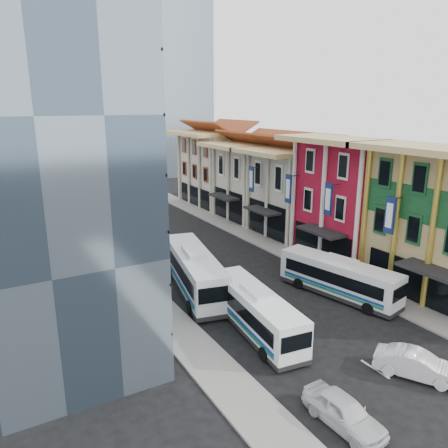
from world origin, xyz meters
TOP-DOWN VIEW (x-y plane):
  - ground at (0.00, 0.00)m, footprint 200.00×200.00m
  - sidewalk_right at (8.50, 22.00)m, footprint 3.00×90.00m
  - sidewalk_left at (-8.50, 22.00)m, footprint 3.00×90.00m
  - shophouse_red at (14.00, 17.00)m, footprint 8.00×10.00m
  - shophouse_cream_near at (14.00, 26.50)m, footprint 8.00×9.00m
  - shophouse_cream_mid at (14.00, 35.50)m, footprint 8.00×9.00m
  - shophouse_cream_far at (14.00, 46.00)m, footprint 8.00×12.00m
  - office_tower at (-17.00, 19.00)m, footprint 12.00×26.00m
  - office_block_far at (-16.00, 42.00)m, footprint 10.00×18.00m
  - bus_left_near at (-3.81, 8.31)m, footprint 3.59×10.63m
  - bus_left_far at (-4.49, 16.67)m, footprint 5.22×12.36m
  - bus_right at (5.50, 9.94)m, footprint 4.74×10.86m
  - sedan_left at (-5.15, -1.56)m, footprint 2.10×4.70m
  - sedan_right at (1.50, -0.71)m, footprint 3.88×4.95m

SIDE VIEW (x-z plane):
  - ground at x=0.00m, z-range 0.00..0.00m
  - sidewalk_right at x=8.50m, z-range 0.00..0.15m
  - sidewalk_left at x=-8.50m, z-range 0.00..0.15m
  - sedan_left at x=-5.15m, z-range 0.00..1.57m
  - sedan_right at x=1.50m, z-range 0.00..1.58m
  - bus_left_near at x=-3.81m, z-range 0.00..3.34m
  - bus_right at x=5.50m, z-range 0.00..3.39m
  - bus_left_far at x=-4.49m, z-range 0.00..3.86m
  - shophouse_cream_near at x=14.00m, z-range 0.00..10.00m
  - shophouse_cream_mid at x=14.00m, z-range 0.00..10.00m
  - shophouse_cream_far at x=14.00m, z-range 0.00..11.00m
  - shophouse_red at x=14.00m, z-range 0.00..12.00m
  - office_block_far at x=-16.00m, z-range 0.00..14.00m
  - office_tower at x=-17.00m, z-range 0.00..30.00m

